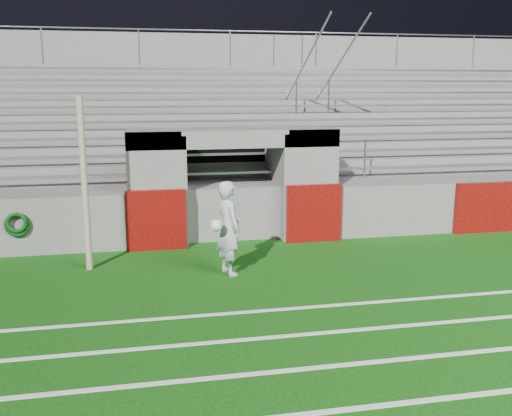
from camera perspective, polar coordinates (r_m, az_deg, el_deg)
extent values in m
plane|color=#0F450B|center=(10.28, 0.90, -8.10)|extent=(90.00, 90.00, 0.00)
cylinder|color=tan|center=(11.44, -16.76, 2.23)|extent=(0.13, 0.13, 3.38)
cube|color=white|center=(6.79, 8.55, -19.36)|extent=(28.00, 0.09, 0.01)
cube|color=white|center=(7.61, 5.91, -15.61)|extent=(28.00, 0.09, 0.01)
cube|color=white|center=(8.47, 3.86, -12.58)|extent=(28.00, 0.09, 0.01)
cube|color=white|center=(9.36, 2.23, -10.11)|extent=(28.00, 0.09, 0.01)
cube|color=slate|center=(13.12, -10.09, 2.00)|extent=(1.20, 1.00, 2.60)
cube|color=slate|center=(13.68, 5.17, 2.53)|extent=(1.20, 1.00, 2.60)
cube|color=black|center=(14.95, -3.34, 3.17)|extent=(2.60, 0.20, 2.50)
cube|color=slate|center=(13.75, -7.44, 2.32)|extent=(0.10, 2.20, 2.50)
cube|color=slate|center=(14.09, 1.94, 2.64)|extent=(0.10, 2.20, 2.50)
cube|color=slate|center=(13.14, -2.34, 7.02)|extent=(4.80, 1.00, 0.40)
cube|color=slate|center=(17.07, -4.36, 3.90)|extent=(26.00, 8.00, 0.20)
cube|color=slate|center=(17.17, -4.33, 1.84)|extent=(26.00, 8.00, 1.05)
cube|color=#5A0907|center=(12.70, -9.92, -1.20)|extent=(1.30, 0.15, 1.35)
cube|color=#5A0907|center=(13.27, 5.80, -0.51)|extent=(1.30, 0.15, 1.35)
cube|color=#5A0907|center=(15.33, 22.83, 0.09)|extent=(2.20, 0.15, 1.25)
cube|color=#93959B|center=(14.16, -2.90, 3.58)|extent=(23.00, 0.28, 0.06)
cube|color=slate|center=(15.00, -3.39, 3.93)|extent=(24.00, 0.75, 0.38)
cube|color=#93959B|center=(14.85, -3.35, 5.44)|extent=(23.00, 0.28, 0.06)
cube|color=slate|center=(15.71, -3.78, 4.98)|extent=(24.00, 0.75, 0.76)
cube|color=#93959B|center=(15.55, -3.76, 7.13)|extent=(23.00, 0.28, 0.06)
cube|color=slate|center=(16.43, -4.15, 5.95)|extent=(24.00, 0.75, 1.14)
cube|color=#93959B|center=(16.26, -4.14, 8.68)|extent=(23.00, 0.28, 0.06)
cube|color=slate|center=(17.15, -4.48, 6.83)|extent=(24.00, 0.75, 1.52)
cube|color=#93959B|center=(16.99, -4.49, 10.09)|extent=(23.00, 0.28, 0.06)
cube|color=slate|center=(17.88, -4.79, 7.64)|extent=(24.00, 0.75, 1.90)
cube|color=#93959B|center=(17.73, -4.81, 11.39)|extent=(23.00, 0.28, 0.06)
cube|color=slate|center=(18.61, -5.07, 8.39)|extent=(24.00, 0.75, 2.28)
cube|color=#93959B|center=(18.47, -5.11, 12.58)|extent=(23.00, 0.28, 0.06)
cube|color=slate|center=(19.34, -5.33, 9.08)|extent=(24.00, 0.75, 2.66)
cube|color=#93959B|center=(19.23, -5.39, 13.68)|extent=(23.00, 0.28, 0.06)
cube|color=slate|center=(20.01, -5.55, 9.35)|extent=(26.00, 0.60, 5.29)
cylinder|color=#A5A8AD|center=(14.44, 7.14, 4.79)|extent=(0.05, 0.05, 1.00)
cylinder|color=#A5A8AD|center=(17.20, 4.06, 11.05)|extent=(0.05, 0.05, 1.00)
cylinder|color=#A5A8AD|center=(20.15, 1.77, 15.52)|extent=(0.05, 0.05, 1.00)
cylinder|color=#A5A8AD|center=(17.20, 4.08, 12.72)|extent=(0.05, 6.02, 3.08)
cylinder|color=#A5A8AD|center=(14.78, 10.83, 4.83)|extent=(0.05, 0.05, 1.00)
cylinder|color=#A5A8AD|center=(17.49, 7.28, 11.00)|extent=(0.05, 0.05, 1.00)
cylinder|color=#A5A8AD|center=(20.40, 4.61, 15.45)|extent=(0.05, 0.05, 1.00)
cylinder|color=#A5A8AD|center=(17.49, 7.32, 12.64)|extent=(0.05, 6.02, 3.08)
cylinder|color=#A5A8AD|center=(19.84, -20.62, 14.99)|extent=(0.05, 0.05, 1.10)
cylinder|color=#A5A8AD|center=(19.63, -11.62, 15.54)|extent=(0.05, 0.05, 1.10)
cylinder|color=#A5A8AD|center=(19.87, -2.61, 15.71)|extent=(0.05, 0.05, 1.10)
cylinder|color=#A5A8AD|center=(20.54, 6.01, 15.53)|extent=(0.05, 0.05, 1.10)
cylinder|color=#A5A8AD|center=(21.62, 13.89, 15.08)|extent=(0.05, 0.05, 1.10)
cylinder|color=#A5A8AD|center=(23.04, 20.88, 14.44)|extent=(0.05, 0.05, 1.10)
cylinder|color=#A5A8AD|center=(19.78, -5.62, 17.28)|extent=(24.00, 0.05, 0.05)
imported|color=silver|center=(10.86, -2.77, -2.00)|extent=(0.63, 0.77, 1.81)
sphere|color=white|center=(10.50, -3.99, -1.77)|extent=(0.23, 0.23, 0.23)
torus|color=#0B3A0E|center=(12.96, -22.76, -1.57)|extent=(0.53, 0.10, 0.53)
torus|color=#0D4214|center=(12.90, -22.83, -1.36)|extent=(0.44, 0.09, 0.44)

